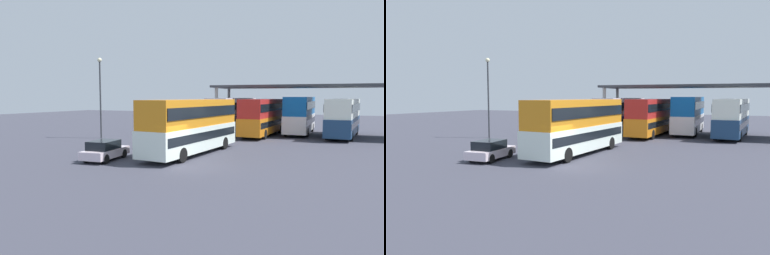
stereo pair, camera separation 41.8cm
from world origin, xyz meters
The scene contains 9 objects.
ground_plane centered at (0.00, 0.00, 0.00)m, with size 140.00×140.00×0.00m, color #393946.
double_decker_main centered at (-1.48, 4.21, 2.24)m, with size 3.19×11.14×4.08m.
parked_hatchback centered at (-5.73, -0.64, 0.67)m, with size 2.12×3.95×1.35m.
double_decker_near_canopy centered at (-3.63, 19.78, 2.28)m, with size 2.96×10.56×4.15m.
double_decker_mid_row centered at (0.23, 19.13, 2.22)m, with size 2.73×11.35×4.04m.
double_decker_far_right centered at (3.62, 22.76, 2.35)m, with size 2.80×10.37×4.28m.
double_decker_end_of_row centered at (8.32, 21.13, 2.23)m, with size 3.18×11.10×4.06m.
depot_canopy centered at (5.37, 21.05, 5.25)m, with size 22.43×8.83×5.57m.
lamppost_tall centered at (-14.43, 9.38, 5.17)m, with size 0.44×0.44×8.28m.
Camera 2 is at (10.07, -19.12, 4.28)m, focal length 32.71 mm.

